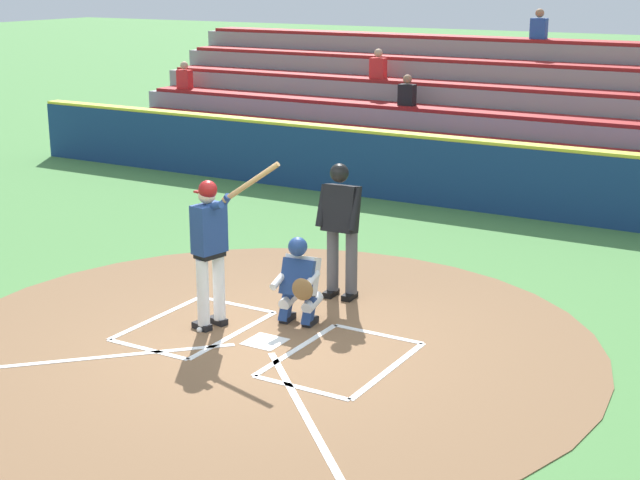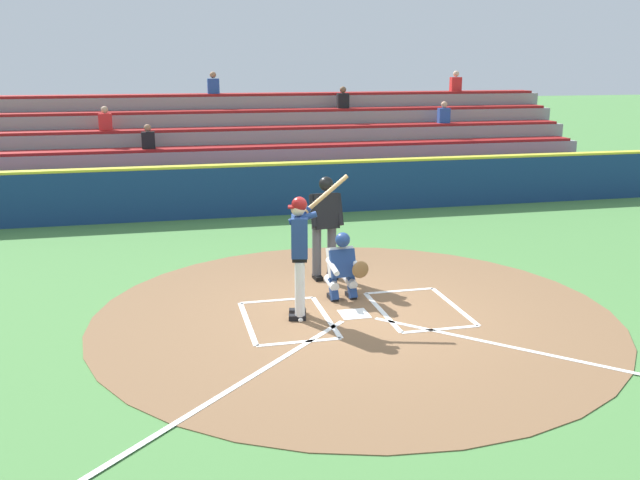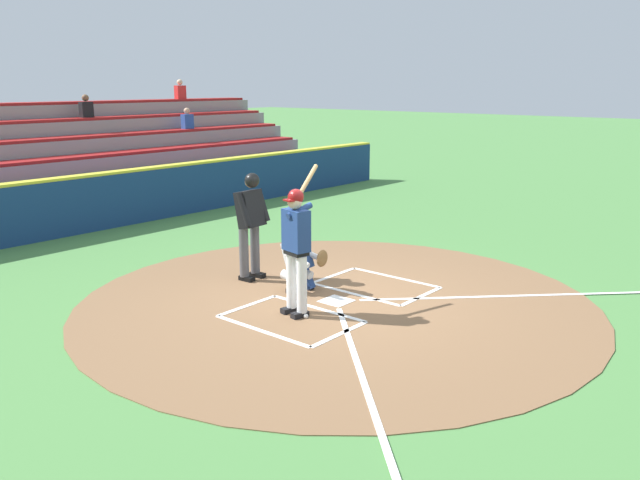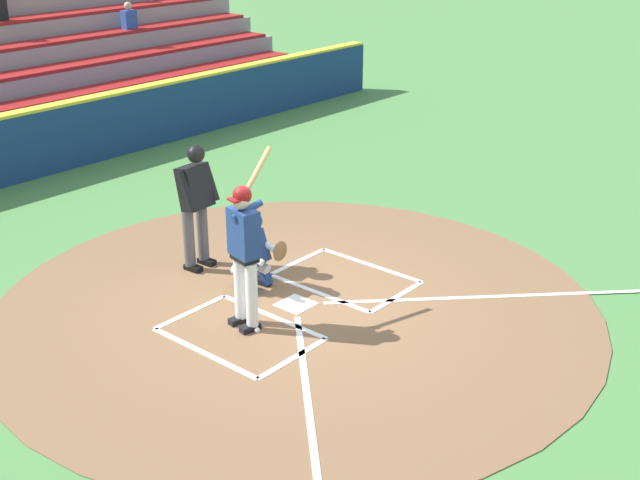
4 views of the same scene
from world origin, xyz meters
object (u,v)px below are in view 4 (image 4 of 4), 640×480
at_px(plate_umpire, 196,198).
at_px(baseball, 257,330).
at_px(batter, 244,246).
at_px(catcher, 254,249).

height_order(plate_umpire, baseball, plate_umpire).
relative_size(batter, plate_umpire, 1.14).
bearing_deg(plate_umpire, baseball, 66.77).
bearing_deg(baseball, batter, -102.26).
height_order(catcher, plate_umpire, plate_umpire).
bearing_deg(baseball, plate_umpire, -113.23).
xyz_separation_m(catcher, baseball, (0.89, 0.89, -0.55)).
relative_size(batter, catcher, 1.88).
bearing_deg(plate_umpire, catcher, 91.64).
distance_m(catcher, baseball, 1.38).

